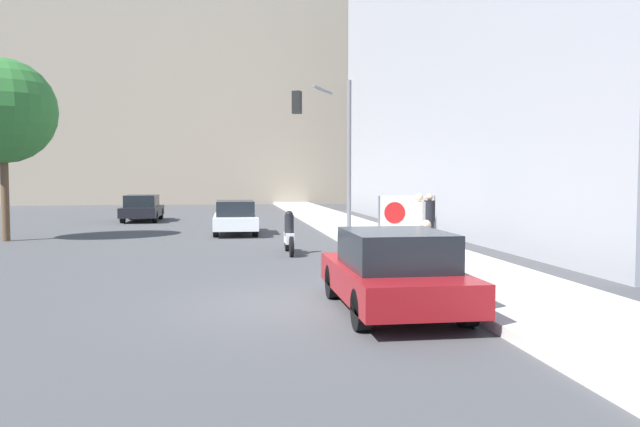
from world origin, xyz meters
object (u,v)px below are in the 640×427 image
parked_car_curbside (394,271)px  street_tree_near_curb (3,111)px  seated_protester (426,245)px  jogger_on_sidewalk (419,225)px  motorcycle_on_road (289,236)px  car_on_road_nearest (235,217)px  car_on_road_midblock (142,208)px  pedestrian_behind (429,220)px  protest_banner (406,220)px  traffic_light_pole (329,133)px

parked_car_curbside → street_tree_near_curb: 17.97m
seated_protester → jogger_on_sidewalk: size_ratio=0.68×
parked_car_curbside → street_tree_near_curb: street_tree_near_curb is taller
seated_protester → motorcycle_on_road: seated_protester is taller
car_on_road_nearest → street_tree_near_curb: street_tree_near_curb is taller
car_on_road_midblock → pedestrian_behind: bearing=-56.6°
parked_car_curbside → street_tree_near_curb: size_ratio=0.63×
pedestrian_behind → car_on_road_midblock: 19.26m
seated_protester → street_tree_near_curb: (-12.47, 10.54, 3.91)m
jogger_on_sidewalk → car_on_road_midblock: size_ratio=0.39×
protest_banner → traffic_light_pole: bearing=111.4°
seated_protester → motorcycle_on_road: size_ratio=0.56×
motorcycle_on_road → street_tree_near_curb: street_tree_near_curb is taller
jogger_on_sidewalk → motorcycle_on_road: 4.29m
traffic_light_pole → car_on_road_nearest: (-3.42, 3.06, -3.25)m
car_on_road_midblock → parked_car_curbside: bearing=-72.9°
street_tree_near_curb → car_on_road_nearest: bearing=11.8°
parked_car_curbside → motorcycle_on_road: 8.48m
seated_protester → pedestrian_behind: pedestrian_behind is taller
seated_protester → motorcycle_on_road: bearing=133.3°
protest_banner → pedestrian_behind: bearing=-21.0°
traffic_light_pole → street_tree_near_curb: size_ratio=0.86×
car_on_road_nearest → motorcycle_on_road: (1.54, -7.08, -0.13)m
motorcycle_on_road → seated_protester: bearing=-63.3°
protest_banner → traffic_light_pole: (-1.69, 4.31, 2.92)m
car_on_road_nearest → car_on_road_midblock: 9.74m
parked_car_curbside → jogger_on_sidewalk: bearing=68.7°
jogger_on_sidewalk → parked_car_curbside: bearing=52.9°
protest_banner → traffic_light_pole: 5.48m
seated_protester → motorcycle_on_road: 5.82m
pedestrian_behind → street_tree_near_curb: 15.69m
pedestrian_behind → motorcycle_on_road: 4.28m
traffic_light_pole → car_on_road_midblock: traffic_light_pole is taller
pedestrian_behind → motorcycle_on_road: pedestrian_behind is taller
motorcycle_on_road → parked_car_curbside: bearing=-83.3°
motorcycle_on_road → traffic_light_pole: bearing=65.0°
protest_banner → motorcycle_on_road: size_ratio=0.86×
protest_banner → traffic_light_pole: size_ratio=0.32×
jogger_on_sidewalk → protest_banner: jogger_on_sidewalk is taller
motorcycle_on_road → jogger_on_sidewalk: bearing=-42.0°
jogger_on_sidewalk → street_tree_near_curb: size_ratio=0.26×
traffic_light_pole → motorcycle_on_road: (-1.87, -4.02, -3.38)m
car_on_road_nearest → street_tree_near_curb: (-8.31, -1.74, 4.02)m
traffic_light_pole → car_on_road_nearest: 5.62m
seated_protester → jogger_on_sidewalk: jogger_on_sidewalk is taller
seated_protester → car_on_road_midblock: size_ratio=0.26×
jogger_on_sidewalk → motorcycle_on_road: bearing=-57.8°
seated_protester → car_on_road_midblock: (-9.00, 20.73, -0.09)m
jogger_on_sidewalk → motorcycle_on_road: size_ratio=0.82×
pedestrian_behind → jogger_on_sidewalk: bearing=8.8°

